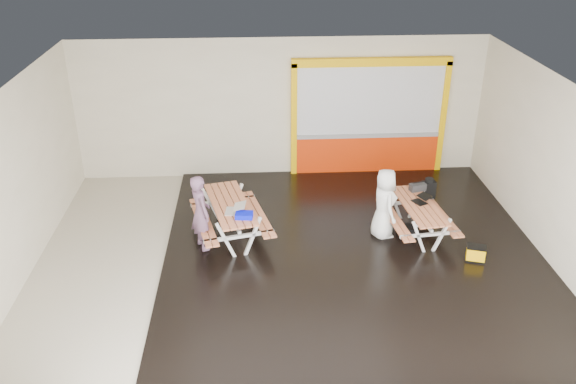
{
  "coord_description": "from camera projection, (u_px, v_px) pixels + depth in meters",
  "views": [
    {
      "loc": [
        -0.67,
        -10.08,
        6.49
      ],
      "look_at": [
        0.0,
        0.9,
        1.0
      ],
      "focal_mm": 37.33,
      "sensor_mm": 36.0,
      "label": 1
    }
  ],
  "objects": [
    {
      "name": "kiosk",
      "position": [
        369.0,
        120.0,
        14.92
      ],
      "size": [
        3.88,
        0.16,
        3.0
      ],
      "color": "red",
      "rests_on": "room"
    },
    {
      "name": "blue_pouch",
      "position": [
        244.0,
        215.0,
        11.67
      ],
      "size": [
        0.36,
        0.27,
        0.1
      ],
      "primitive_type": "cube",
      "rotation": [
        0.0,
        0.0,
        -0.1
      ],
      "color": "#060FE5",
      "rests_on": "picnic_table_left"
    },
    {
      "name": "picnic_table_left",
      "position": [
        230.0,
        212.0,
        12.31
      ],
      "size": [
        1.84,
        2.34,
        0.83
      ],
      "color": "#DB8156",
      "rests_on": "deck"
    },
    {
      "name": "toolbox",
      "position": [
        418.0,
        187.0,
        12.91
      ],
      "size": [
        0.38,
        0.26,
        0.2
      ],
      "color": "black",
      "rests_on": "picnic_table_right"
    },
    {
      "name": "person_left",
      "position": [
        201.0,
        212.0,
        11.8
      ],
      "size": [
        0.59,
        0.68,
        1.58
      ],
      "primitive_type": "imported",
      "rotation": [
        0.0,
        0.0,
        2.02
      ],
      "color": "#6A4963",
      "rests_on": "deck"
    },
    {
      "name": "person_right",
      "position": [
        384.0,
        204.0,
        12.3
      ],
      "size": [
        0.61,
        0.82,
        1.53
      ],
      "primitive_type": "imported",
      "rotation": [
        0.0,
        0.0,
        1.75
      ],
      "color": "white",
      "rests_on": "deck"
    },
    {
      "name": "fluke_bag",
      "position": [
        476.0,
        254.0,
        11.67
      ],
      "size": [
        0.43,
        0.34,
        0.32
      ],
      "color": "black",
      "rests_on": "deck"
    },
    {
      "name": "laptop_right",
      "position": [
        421.0,
        200.0,
        12.44
      ],
      "size": [
        0.43,
        0.41,
        0.14
      ],
      "color": "black",
      "rests_on": "picnic_table_right"
    },
    {
      "name": "room",
      "position": [
        291.0,
        178.0,
        11.16
      ],
      "size": [
        10.02,
        8.02,
        3.52
      ],
      "color": "#BDB3A0",
      "rests_on": "ground"
    },
    {
      "name": "backpack",
      "position": [
        429.0,
        189.0,
        13.18
      ],
      "size": [
        0.32,
        0.25,
        0.48
      ],
      "color": "black",
      "rests_on": "picnic_table_right"
    },
    {
      "name": "dark_case",
      "position": [
        406.0,
        229.0,
        12.67
      ],
      "size": [
        0.39,
        0.3,
        0.14
      ],
      "primitive_type": "cube",
      "rotation": [
        0.0,
        0.0,
        -0.07
      ],
      "color": "black",
      "rests_on": "deck"
    },
    {
      "name": "picnic_table_right",
      "position": [
        418.0,
        212.0,
        12.43
      ],
      "size": [
        1.44,
        1.97,
        0.74
      ],
      "color": "#DB8156",
      "rests_on": "deck"
    },
    {
      "name": "deck",
      "position": [
        353.0,
        254.0,
        11.99
      ],
      "size": [
        7.5,
        7.98,
        0.05
      ],
      "primitive_type": "cube",
      "color": "black",
      "rests_on": "room"
    },
    {
      "name": "laptop_left",
      "position": [
        235.0,
        209.0,
        11.87
      ],
      "size": [
        0.44,
        0.4,
        0.17
      ],
      "color": "silver",
      "rests_on": "picnic_table_left"
    }
  ]
}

